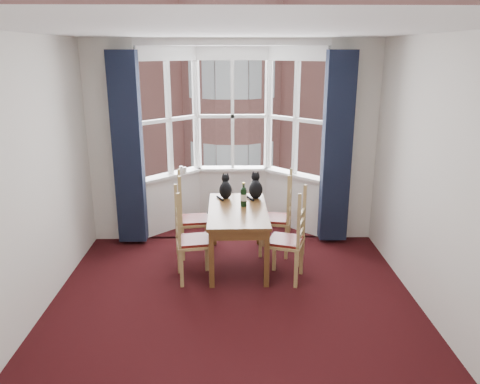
{
  "coord_description": "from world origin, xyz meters",
  "views": [
    {
      "loc": [
        -0.02,
        -4.18,
        2.63
      ],
      "look_at": [
        0.08,
        1.05,
        1.05
      ],
      "focal_mm": 35.0,
      "sensor_mm": 36.0,
      "label": 1
    }
  ],
  "objects_px": {
    "dining_table": "(238,216)",
    "candle_short": "(185,170)",
    "chair_right_far": "(282,220)",
    "cat_right": "(256,188)",
    "chair_right_near": "(293,243)",
    "cat_left": "(226,189)",
    "chair_left_near": "(186,243)",
    "chair_left_far": "(188,221)",
    "wine_bottle": "(244,196)",
    "candle_tall": "(181,170)"
  },
  "relations": [
    {
      "from": "chair_left_far",
      "to": "candle_short",
      "type": "height_order",
      "value": "candle_short"
    },
    {
      "from": "chair_right_far",
      "to": "candle_short",
      "type": "distance_m",
      "value": 1.74
    },
    {
      "from": "dining_table",
      "to": "cat_left",
      "type": "xyz_separation_m",
      "value": [
        -0.16,
        0.48,
        0.22
      ]
    },
    {
      "from": "chair_right_near",
      "to": "cat_right",
      "type": "distance_m",
      "value": 1.09
    },
    {
      "from": "dining_table",
      "to": "wine_bottle",
      "type": "xyz_separation_m",
      "value": [
        0.08,
        0.12,
        0.23
      ]
    },
    {
      "from": "chair_right_far",
      "to": "candle_tall",
      "type": "height_order",
      "value": "candle_tall"
    },
    {
      "from": "chair_left_far",
      "to": "candle_tall",
      "type": "relative_size",
      "value": 7.91
    },
    {
      "from": "cat_left",
      "to": "cat_right",
      "type": "distance_m",
      "value": 0.4
    },
    {
      "from": "chair_right_far",
      "to": "cat_right",
      "type": "relative_size",
      "value": 2.55
    },
    {
      "from": "candle_short",
      "to": "chair_left_near",
      "type": "bearing_deg",
      "value": -84.57
    },
    {
      "from": "chair_left_near",
      "to": "cat_left",
      "type": "xyz_separation_m",
      "value": [
        0.46,
        0.91,
        0.39
      ]
    },
    {
      "from": "chair_left_far",
      "to": "candle_tall",
      "type": "bearing_deg",
      "value": 99.79
    },
    {
      "from": "dining_table",
      "to": "cat_right",
      "type": "relative_size",
      "value": 3.8
    },
    {
      "from": "chair_left_far",
      "to": "cat_right",
      "type": "height_order",
      "value": "cat_right"
    },
    {
      "from": "dining_table",
      "to": "candle_tall",
      "type": "xyz_separation_m",
      "value": [
        -0.83,
        1.25,
        0.29
      ]
    },
    {
      "from": "candle_tall",
      "to": "chair_left_far",
      "type": "bearing_deg",
      "value": -80.21
    },
    {
      "from": "cat_left",
      "to": "dining_table",
      "type": "bearing_deg",
      "value": -71.93
    },
    {
      "from": "dining_table",
      "to": "chair_right_far",
      "type": "relative_size",
      "value": 1.49
    },
    {
      "from": "chair_right_far",
      "to": "candle_tall",
      "type": "distance_m",
      "value": 1.76
    },
    {
      "from": "chair_left_near",
      "to": "candle_short",
      "type": "height_order",
      "value": "candle_short"
    },
    {
      "from": "chair_right_near",
      "to": "chair_right_far",
      "type": "bearing_deg",
      "value": 93.57
    },
    {
      "from": "chair_left_near",
      "to": "cat_left",
      "type": "height_order",
      "value": "cat_left"
    },
    {
      "from": "cat_left",
      "to": "chair_left_near",
      "type": "bearing_deg",
      "value": -116.75
    },
    {
      "from": "chair_right_near",
      "to": "candle_short",
      "type": "height_order",
      "value": "candle_short"
    },
    {
      "from": "chair_left_near",
      "to": "candle_tall",
      "type": "distance_m",
      "value": 1.76
    },
    {
      "from": "cat_left",
      "to": "candle_tall",
      "type": "height_order",
      "value": "cat_left"
    },
    {
      "from": "candle_tall",
      "to": "cat_left",
      "type": "bearing_deg",
      "value": -49.15
    },
    {
      "from": "chair_left_far",
      "to": "cat_left",
      "type": "bearing_deg",
      "value": 20.04
    },
    {
      "from": "candle_tall",
      "to": "wine_bottle",
      "type": "bearing_deg",
      "value": -51.38
    },
    {
      "from": "dining_table",
      "to": "chair_right_far",
      "type": "height_order",
      "value": "chair_right_far"
    },
    {
      "from": "chair_left_far",
      "to": "wine_bottle",
      "type": "height_order",
      "value": "wine_bottle"
    },
    {
      "from": "wine_bottle",
      "to": "candle_short",
      "type": "xyz_separation_m",
      "value": [
        -0.85,
        1.16,
        0.05
      ]
    },
    {
      "from": "chair_left_far",
      "to": "candle_short",
      "type": "bearing_deg",
      "value": 96.62
    },
    {
      "from": "chair_left_near",
      "to": "wine_bottle",
      "type": "bearing_deg",
      "value": 38.73
    },
    {
      "from": "wine_bottle",
      "to": "chair_left_far",
      "type": "bearing_deg",
      "value": 167.01
    },
    {
      "from": "cat_right",
      "to": "candle_tall",
      "type": "xyz_separation_m",
      "value": [
        -1.07,
        0.78,
        0.05
      ]
    },
    {
      "from": "cat_right",
      "to": "chair_right_far",
      "type": "bearing_deg",
      "value": -24.9
    },
    {
      "from": "chair_left_near",
      "to": "chair_left_far",
      "type": "bearing_deg",
      "value": 93.8
    },
    {
      "from": "chair_right_near",
      "to": "wine_bottle",
      "type": "bearing_deg",
      "value": 133.94
    },
    {
      "from": "dining_table",
      "to": "chair_right_far",
      "type": "distance_m",
      "value": 0.69
    },
    {
      "from": "dining_table",
      "to": "candle_short",
      "type": "height_order",
      "value": "candle_short"
    },
    {
      "from": "chair_left_near",
      "to": "chair_right_near",
      "type": "distance_m",
      "value": 1.26
    },
    {
      "from": "chair_right_far",
      "to": "wine_bottle",
      "type": "xyz_separation_m",
      "value": [
        -0.52,
        -0.19,
        0.4
      ]
    },
    {
      "from": "candle_tall",
      "to": "cat_right",
      "type": "bearing_deg",
      "value": -35.96
    },
    {
      "from": "chair_right_far",
      "to": "candle_tall",
      "type": "relative_size",
      "value": 7.91
    },
    {
      "from": "chair_right_near",
      "to": "cat_left",
      "type": "bearing_deg",
      "value": 130.29
    },
    {
      "from": "dining_table",
      "to": "wine_bottle",
      "type": "bearing_deg",
      "value": 58.35
    },
    {
      "from": "cat_right",
      "to": "candle_tall",
      "type": "relative_size",
      "value": 3.1
    },
    {
      "from": "cat_left",
      "to": "wine_bottle",
      "type": "bearing_deg",
      "value": -56.77
    },
    {
      "from": "candle_short",
      "to": "chair_left_far",
      "type": "bearing_deg",
      "value": -83.38
    }
  ]
}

